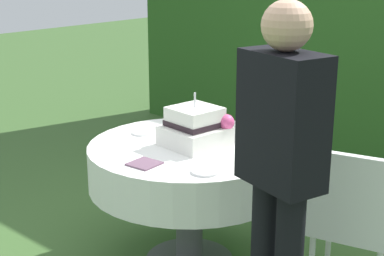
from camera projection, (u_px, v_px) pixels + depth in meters
cake_table at (189, 167)px, 3.30m from camera, size 1.14×1.14×0.73m
wedding_cake at (196, 128)px, 3.22m from camera, size 0.36×0.35×0.30m
serving_plate_near at (142, 133)px, 3.46m from camera, size 0.12×0.12×0.01m
serving_plate_far at (221, 126)px, 3.60m from camera, size 0.12×0.12×0.01m
serving_plate_left at (205, 171)px, 2.85m from camera, size 0.14×0.14×0.01m
napkin_stack at (144, 164)px, 2.95m from camera, size 0.15×0.15×0.01m
garden_chair at (352, 217)px, 2.81m from camera, size 0.48×0.48×0.89m
standing_person at (280, 166)px, 2.37m from camera, size 0.40×0.29×1.60m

